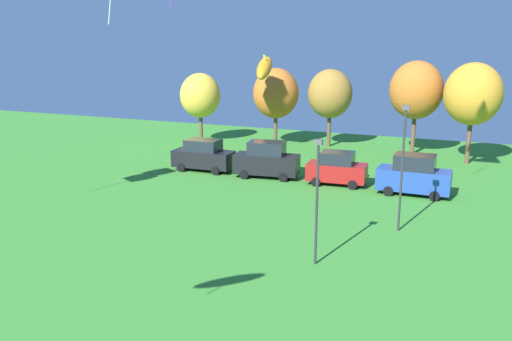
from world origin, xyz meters
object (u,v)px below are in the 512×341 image
light_post_0 (402,162)px  treeline_tree_3 (416,90)px  parked_car_rightmost_in_row (414,175)px  treeline_tree_2 (330,94)px  kite_flying_1 (265,68)px  parked_car_leftmost (203,155)px  light_post_1 (317,195)px  parked_car_second_from_left (267,160)px  treeline_tree_0 (200,96)px  parked_car_third_from_left (337,169)px  treeline_tree_1 (276,93)px  treeline_tree_4 (473,94)px

light_post_0 → treeline_tree_3: treeline_tree_3 is taller
parked_car_rightmost_in_row → treeline_tree_2: treeline_tree_2 is taller
kite_flying_1 → light_post_0: 9.94m
parked_car_leftmost → parked_car_rightmost_in_row: size_ratio=1.02×
light_post_0 → light_post_1: light_post_0 is taller
treeline_tree_3 → light_post_1: bearing=-92.2°
kite_flying_1 → parked_car_second_from_left: size_ratio=0.81×
parked_car_leftmost → treeline_tree_0: treeline_tree_0 is taller
parked_car_second_from_left → treeline_tree_0: size_ratio=0.73×
kite_flying_1 → parked_car_leftmost: kite_flying_1 is taller
light_post_1 → kite_flying_1: bearing=125.5°
parked_car_leftmost → treeline_tree_0: (-5.91, 10.58, 3.35)m
parked_car_third_from_left → treeline_tree_2: 14.43m
kite_flying_1 → light_post_1: bearing=-54.5°
light_post_1 → treeline_tree_1: treeline_tree_1 is taller
treeline_tree_0 → treeline_tree_3: treeline_tree_3 is taller
treeline_tree_3 → treeline_tree_4: bearing=-24.8°
treeline_tree_0 → treeline_tree_1: bearing=12.0°
parked_car_leftmost → parked_car_rightmost_in_row: bearing=-3.7°
kite_flying_1 → treeline_tree_4: 20.05m
light_post_0 → treeline_tree_3: size_ratio=0.82×
treeline_tree_0 → treeline_tree_2: (12.26, 2.66, 0.39)m
kite_flying_1 → treeline_tree_2: 19.36m
parked_car_second_from_left → parked_car_third_from_left: parked_car_second_from_left is taller
parked_car_second_from_left → treeline_tree_0: 15.77m
treeline_tree_1 → treeline_tree_2: treeline_tree_1 is taller
parked_car_leftmost → light_post_0: 18.01m
treeline_tree_0 → parked_car_second_from_left: bearing=-43.5°
parked_car_second_from_left → kite_flying_1: bearing=-77.1°
parked_car_second_from_left → treeline_tree_2: size_ratio=0.68×
kite_flying_1 → treeline_tree_1: kite_flying_1 is taller
parked_car_rightmost_in_row → light_post_1: 13.70m
kite_flying_1 → parked_car_third_from_left: size_ratio=0.95×
parked_car_leftmost → light_post_1: 19.19m
parked_car_leftmost → treeline_tree_2: (6.35, 13.24, 3.75)m
light_post_1 → treeline_tree_2: bearing=104.1°
parked_car_leftmost → treeline_tree_1: 12.75m
parked_car_second_from_left → light_post_0: light_post_0 is taller
parked_car_rightmost_in_row → treeline_tree_0: size_ratio=0.69×
kite_flying_1 → light_post_1: (5.75, -8.05, -5.02)m
parked_car_leftmost → treeline_tree_1: bearing=81.9°
treeline_tree_4 → light_post_1: bearing=-103.0°
parked_car_third_from_left → light_post_1: size_ratio=0.73×
treeline_tree_0 → treeline_tree_3: bearing=5.9°
parked_car_leftmost → treeline_tree_3: (14.14, 12.64, 4.42)m
treeline_tree_1 → treeline_tree_4: bearing=-5.3°
light_post_1 → treeline_tree_0: treeline_tree_0 is taller
treeline_tree_3 → treeline_tree_4: treeline_tree_4 is taller
parked_car_leftmost → treeline_tree_2: treeline_tree_2 is taller
kite_flying_1 → parked_car_rightmost_in_row: bearing=31.8°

